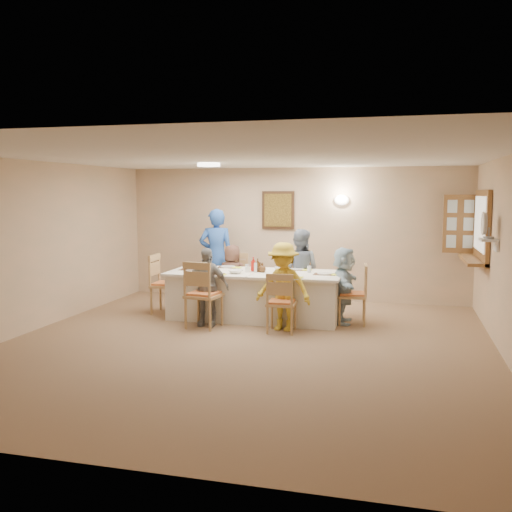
% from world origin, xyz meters
% --- Properties ---
extents(ground, '(7.00, 7.00, 0.00)m').
position_xyz_m(ground, '(0.00, 0.00, 0.00)').
color(ground, '#98785B').
extents(room_walls, '(7.00, 7.00, 7.00)m').
position_xyz_m(room_walls, '(0.00, 0.00, 1.51)').
color(room_walls, tan).
rests_on(room_walls, ground).
extents(wall_picture, '(0.62, 0.05, 0.72)m').
position_xyz_m(wall_picture, '(-0.30, 3.46, 1.70)').
color(wall_picture, '#3F2716').
rests_on(wall_picture, room_walls).
extents(wall_sconce, '(0.26, 0.09, 0.18)m').
position_xyz_m(wall_sconce, '(0.90, 3.44, 1.90)').
color(wall_sconce, white).
rests_on(wall_sconce, room_walls).
extents(ceiling_light, '(0.36, 0.36, 0.05)m').
position_xyz_m(ceiling_light, '(-1.00, 1.50, 2.47)').
color(ceiling_light, white).
rests_on(ceiling_light, room_walls).
extents(serving_hatch, '(0.06, 1.50, 1.15)m').
position_xyz_m(serving_hatch, '(3.21, 2.40, 1.50)').
color(serving_hatch, olive).
rests_on(serving_hatch, room_walls).
extents(hatch_sill, '(0.30, 1.50, 0.05)m').
position_xyz_m(hatch_sill, '(3.09, 2.40, 0.97)').
color(hatch_sill, olive).
rests_on(hatch_sill, room_walls).
extents(shutter_door, '(0.55, 0.04, 1.00)m').
position_xyz_m(shutter_door, '(2.95, 3.16, 1.50)').
color(shutter_door, olive).
rests_on(shutter_door, room_walls).
extents(fan_shelf, '(0.22, 0.36, 0.03)m').
position_xyz_m(fan_shelf, '(3.13, 1.05, 1.40)').
color(fan_shelf, white).
rests_on(fan_shelf, room_walls).
extents(desk_fan, '(0.30, 0.30, 0.28)m').
position_xyz_m(desk_fan, '(3.10, 1.05, 1.55)').
color(desk_fan, '#A5A5A8').
rests_on(desk_fan, fan_shelf).
extents(dining_table, '(2.80, 1.18, 0.76)m').
position_xyz_m(dining_table, '(-0.28, 1.67, 0.38)').
color(dining_table, white).
rests_on(dining_table, ground).
extents(chair_back_left, '(0.49, 0.49, 0.96)m').
position_xyz_m(chair_back_left, '(-0.88, 2.47, 0.48)').
color(chair_back_left, tan).
rests_on(chair_back_left, ground).
extents(chair_back_right, '(0.50, 0.50, 0.97)m').
position_xyz_m(chair_back_right, '(0.32, 2.47, 0.48)').
color(chair_back_right, tan).
rests_on(chair_back_right, ground).
extents(chair_front_left, '(0.55, 0.55, 1.03)m').
position_xyz_m(chair_front_left, '(-0.88, 0.87, 0.51)').
color(chair_front_left, tan).
rests_on(chair_front_left, ground).
extents(chair_front_right, '(0.45, 0.45, 0.89)m').
position_xyz_m(chair_front_right, '(0.32, 0.87, 0.45)').
color(chair_front_right, tan).
rests_on(chair_front_right, ground).
extents(chair_left_end, '(0.50, 0.50, 1.01)m').
position_xyz_m(chair_left_end, '(-1.83, 1.67, 0.50)').
color(chair_left_end, tan).
rests_on(chair_left_end, ground).
extents(chair_right_end, '(0.49, 0.49, 0.94)m').
position_xyz_m(chair_right_end, '(1.27, 1.67, 0.47)').
color(chair_right_end, tan).
rests_on(chair_right_end, ground).
extents(diner_back_left, '(0.58, 0.40, 1.13)m').
position_xyz_m(diner_back_left, '(-0.88, 2.35, 0.56)').
color(diner_back_left, '#52342A').
rests_on(diner_back_left, ground).
extents(diner_back_right, '(0.80, 0.68, 1.42)m').
position_xyz_m(diner_back_right, '(0.32, 2.35, 0.71)').
color(diner_back_right, gray).
rests_on(diner_back_right, ground).
extents(diner_front_left, '(0.71, 0.30, 1.20)m').
position_xyz_m(diner_front_left, '(-0.88, 0.99, 0.60)').
color(diner_front_left, gray).
rests_on(diner_front_left, ground).
extents(diner_front_right, '(1.00, 0.75, 1.31)m').
position_xyz_m(diner_front_right, '(0.32, 0.99, 0.65)').
color(diner_front_right, gold).
rests_on(diner_front_right, ground).
extents(diner_right_end, '(1.14, 0.45, 1.19)m').
position_xyz_m(diner_right_end, '(1.14, 1.67, 0.60)').
color(diner_right_end, silver).
rests_on(diner_right_end, ground).
extents(caregiver, '(0.86, 0.77, 1.74)m').
position_xyz_m(caregiver, '(-1.33, 2.82, 0.87)').
color(caregiver, blue).
rests_on(caregiver, ground).
extents(placemat_fl, '(0.37, 0.27, 0.01)m').
position_xyz_m(placemat_fl, '(-0.88, 1.25, 0.76)').
color(placemat_fl, '#472B19').
rests_on(placemat_fl, dining_table).
extents(plate_fl, '(0.24, 0.24, 0.01)m').
position_xyz_m(plate_fl, '(-0.88, 1.25, 0.77)').
color(plate_fl, white).
rests_on(plate_fl, dining_table).
extents(napkin_fl, '(0.13, 0.13, 0.01)m').
position_xyz_m(napkin_fl, '(-0.70, 1.20, 0.77)').
color(napkin_fl, '#F2FF35').
rests_on(napkin_fl, dining_table).
extents(placemat_fr, '(0.34, 0.25, 0.01)m').
position_xyz_m(placemat_fr, '(0.32, 1.25, 0.76)').
color(placemat_fr, '#472B19').
rests_on(placemat_fr, dining_table).
extents(plate_fr, '(0.24, 0.24, 0.01)m').
position_xyz_m(plate_fr, '(0.32, 1.25, 0.77)').
color(plate_fr, white).
rests_on(plate_fr, dining_table).
extents(napkin_fr, '(0.15, 0.15, 0.01)m').
position_xyz_m(napkin_fr, '(0.50, 1.20, 0.77)').
color(napkin_fr, '#F2FF35').
rests_on(napkin_fr, dining_table).
extents(placemat_bl, '(0.35, 0.26, 0.01)m').
position_xyz_m(placemat_bl, '(-0.88, 2.09, 0.76)').
color(placemat_bl, '#472B19').
rests_on(placemat_bl, dining_table).
extents(plate_bl, '(0.26, 0.26, 0.02)m').
position_xyz_m(plate_bl, '(-0.88, 2.09, 0.77)').
color(plate_bl, white).
rests_on(plate_bl, dining_table).
extents(napkin_bl, '(0.14, 0.14, 0.01)m').
position_xyz_m(napkin_bl, '(-0.70, 2.04, 0.77)').
color(napkin_bl, '#F2FF35').
rests_on(napkin_bl, dining_table).
extents(placemat_br, '(0.35, 0.26, 0.01)m').
position_xyz_m(placemat_br, '(0.32, 2.09, 0.76)').
color(placemat_br, '#472B19').
rests_on(placemat_br, dining_table).
extents(plate_br, '(0.24, 0.24, 0.01)m').
position_xyz_m(plate_br, '(0.32, 2.09, 0.77)').
color(plate_br, white).
rests_on(plate_br, dining_table).
extents(napkin_br, '(0.15, 0.15, 0.01)m').
position_xyz_m(napkin_br, '(0.50, 2.04, 0.77)').
color(napkin_br, '#F2FF35').
rests_on(napkin_br, dining_table).
extents(placemat_le, '(0.37, 0.28, 0.01)m').
position_xyz_m(placemat_le, '(-1.38, 1.67, 0.76)').
color(placemat_le, '#472B19').
rests_on(placemat_le, dining_table).
extents(plate_le, '(0.22, 0.22, 0.01)m').
position_xyz_m(plate_le, '(-1.38, 1.67, 0.77)').
color(plate_le, white).
rests_on(plate_le, dining_table).
extents(napkin_le, '(0.14, 0.14, 0.01)m').
position_xyz_m(napkin_le, '(-1.20, 1.62, 0.77)').
color(napkin_le, '#F2FF35').
rests_on(napkin_le, dining_table).
extents(placemat_re, '(0.34, 0.25, 0.01)m').
position_xyz_m(placemat_re, '(0.84, 1.67, 0.76)').
color(placemat_re, '#472B19').
rests_on(placemat_re, dining_table).
extents(plate_re, '(0.23, 0.23, 0.01)m').
position_xyz_m(plate_re, '(0.84, 1.67, 0.77)').
color(plate_re, white).
rests_on(plate_re, dining_table).
extents(napkin_re, '(0.13, 0.13, 0.01)m').
position_xyz_m(napkin_re, '(1.02, 1.62, 0.77)').
color(napkin_re, '#F2FF35').
rests_on(napkin_re, dining_table).
extents(teacup_a, '(0.12, 0.12, 0.09)m').
position_xyz_m(teacup_a, '(-1.11, 1.34, 0.81)').
color(teacup_a, white).
rests_on(teacup_a, dining_table).
extents(teacup_b, '(0.14, 0.14, 0.09)m').
position_xyz_m(teacup_b, '(0.12, 2.21, 0.80)').
color(teacup_b, white).
rests_on(teacup_b, dining_table).
extents(bowl_a, '(0.28, 0.28, 0.05)m').
position_xyz_m(bowl_a, '(-0.54, 1.42, 0.79)').
color(bowl_a, white).
rests_on(bowl_a, dining_table).
extents(bowl_b, '(0.26, 0.26, 0.06)m').
position_xyz_m(bowl_b, '(0.08, 1.91, 0.79)').
color(bowl_b, white).
rests_on(bowl_b, dining_table).
extents(condiment_ketchup, '(0.14, 0.14, 0.23)m').
position_xyz_m(condiment_ketchup, '(-0.33, 1.72, 0.88)').
color(condiment_ketchup, red).
rests_on(condiment_ketchup, dining_table).
extents(condiment_brown, '(0.13, 0.13, 0.22)m').
position_xyz_m(condiment_brown, '(-0.25, 1.71, 0.87)').
color(condiment_brown, '#4E2E14').
rests_on(condiment_brown, dining_table).
extents(condiment_malt, '(0.18, 0.18, 0.16)m').
position_xyz_m(condiment_malt, '(-0.16, 1.65, 0.84)').
color(condiment_malt, '#4E2E14').
rests_on(condiment_malt, dining_table).
extents(drinking_glass, '(0.07, 0.07, 0.11)m').
position_xyz_m(drinking_glass, '(-0.43, 1.72, 0.82)').
color(drinking_glass, silver).
rests_on(drinking_glass, dining_table).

